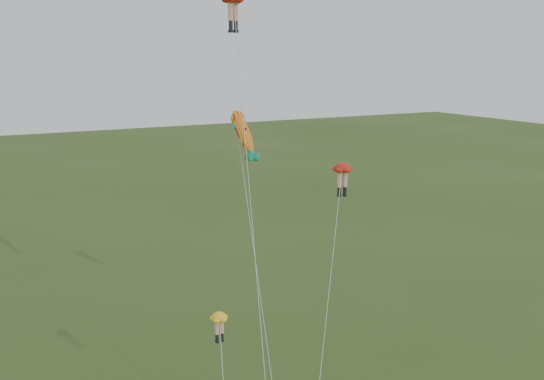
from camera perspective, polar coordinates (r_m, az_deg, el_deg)
name	(u,v)px	position (r m, az deg, el deg)	size (l,w,h in m)	color
legs_kite_red_high	(234,7)	(38.71, -3.63, 16.77)	(4.88, 13.55, 24.42)	red
legs_kite_red_mid	(342,176)	(36.75, 6.59, 1.31)	(7.31, 8.03, 14.26)	red
legs_kite_yellow	(220,327)	(31.72, -4.95, -12.70)	(2.33, 5.73, 7.75)	yellow
fish_kite	(243,133)	(36.38, -2.73, 5.36)	(2.60, 10.31, 17.61)	yellow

